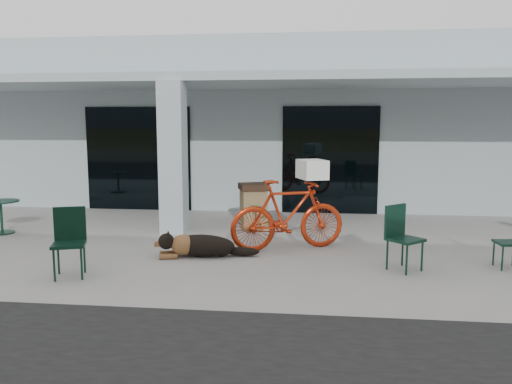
# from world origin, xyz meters

# --- Properties ---
(ground) EXTENTS (80.00, 80.00, 0.00)m
(ground) POSITION_xyz_m (0.00, 0.00, 0.00)
(ground) COLOR #A19D97
(ground) RESTS_ON ground
(building) EXTENTS (22.00, 7.00, 4.50)m
(building) POSITION_xyz_m (0.00, 8.50, 2.25)
(building) COLOR #9EACB2
(building) RESTS_ON ground
(storefront_glass_left) EXTENTS (2.80, 0.06, 2.70)m
(storefront_glass_left) POSITION_xyz_m (-3.20, 4.98, 1.35)
(storefront_glass_left) COLOR black
(storefront_glass_left) RESTS_ON ground
(storefront_glass_right) EXTENTS (2.40, 0.06, 2.70)m
(storefront_glass_right) POSITION_xyz_m (1.80, 4.98, 1.35)
(storefront_glass_right) COLOR black
(storefront_glass_right) RESTS_ON ground
(column) EXTENTS (0.50, 0.50, 3.12)m
(column) POSITION_xyz_m (-1.50, 2.30, 1.56)
(column) COLOR #9EACB2
(column) RESTS_ON ground
(overhang) EXTENTS (22.00, 2.80, 0.18)m
(overhang) POSITION_xyz_m (0.00, 3.60, 3.21)
(overhang) COLOR #9EACB2
(overhang) RESTS_ON column
(bicycle) EXTENTS (2.20, 1.34, 1.28)m
(bicycle) POSITION_xyz_m (0.93, 1.12, 0.64)
(bicycle) COLOR #B02A0E
(bicycle) RESTS_ON ground
(laundry_basket) EXTENTS (0.61, 0.70, 0.34)m
(laundry_basket) POSITION_xyz_m (1.35, 1.29, 1.45)
(laundry_basket) COLOR white
(laundry_basket) RESTS_ON bicycle
(dog) EXTENTS (1.38, 0.77, 0.44)m
(dog) POSITION_xyz_m (-0.50, 0.47, 0.22)
(dog) COLOR black
(dog) RESTS_ON ground
(cup_near_dog) EXTENTS (0.09, 0.09, 0.11)m
(cup_near_dog) POSITION_xyz_m (-0.71, 1.00, 0.05)
(cup_near_dog) COLOR white
(cup_near_dog) RESTS_ON ground
(cafe_table_near) EXTENTS (0.82, 0.82, 0.69)m
(cafe_table_near) POSITION_xyz_m (-5.04, 1.80, 0.34)
(cafe_table_near) COLOR #133828
(cafe_table_near) RESTS_ON ground
(cafe_chair_near) EXTENTS (0.60, 0.63, 1.03)m
(cafe_chair_near) POSITION_xyz_m (-2.20, -0.88, 0.51)
(cafe_chair_near) COLOR #133828
(cafe_chair_near) RESTS_ON ground
(cafe_chair_far_a) EXTENTS (0.67, 0.68, 1.01)m
(cafe_chair_far_a) POSITION_xyz_m (2.80, 0.03, 0.51)
(cafe_chair_far_a) COLOR #133828
(cafe_chair_far_a) RESTS_ON ground
(cafe_chair_far_b) EXTENTS (0.45, 0.42, 0.85)m
(cafe_chair_far_b) POSITION_xyz_m (4.44, 0.33, 0.42)
(cafe_chair_far_b) COLOR #133828
(cafe_chair_far_b) RESTS_ON ground
(trash_receptacle) EXTENTS (0.73, 0.73, 0.99)m
(trash_receptacle) POSITION_xyz_m (0.11, 2.80, 0.50)
(trash_receptacle) COLOR olive
(trash_receptacle) RESTS_ON ground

